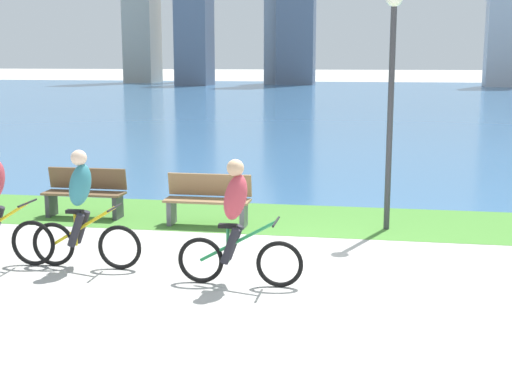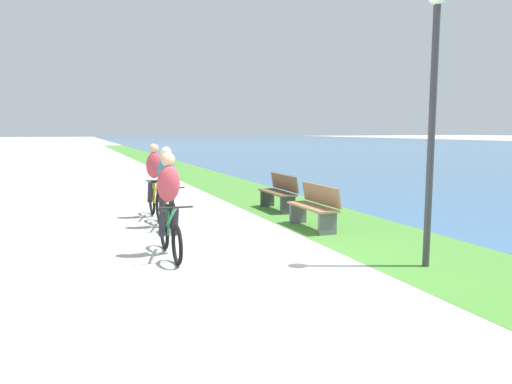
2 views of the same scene
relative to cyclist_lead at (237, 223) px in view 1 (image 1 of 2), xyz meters
The scene contains 8 objects.
ground_plane 1.54m from the cyclist_lead, 52.79° to the left, with size 300.00×300.00×0.00m, color #B2AFA8.
grass_strip_bayside 4.06m from the cyclist_lead, 78.63° to the left, with size 120.00×2.52×0.01m, color #478433.
bay_water_surface 40.39m from the cyclist_lead, 88.89° to the left, with size 300.00×70.43×0.00m, color #386693.
cyclist_lead is the anchor object (origin of this frame).
cyclist_trailing 2.31m from the cyclist_lead, behind, with size 1.61×0.52×1.67m.
bench_near_path 3.41m from the cyclist_lead, 110.10° to the left, with size 1.50×0.47×0.90m.
bench_far_along_path 4.97m from the cyclist_lead, 136.00° to the left, with size 1.50×0.47×0.90m.
lamppost_tall 4.31m from the cyclist_lead, 60.54° to the left, with size 0.28×0.28×3.99m.
Camera 1 is at (1.00, -9.73, 2.93)m, focal length 49.90 mm.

